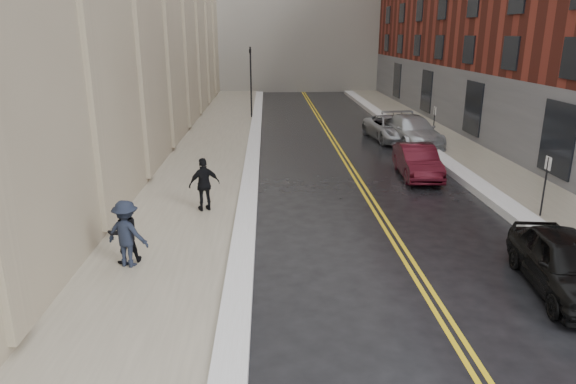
{
  "coord_description": "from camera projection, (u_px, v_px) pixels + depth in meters",
  "views": [
    {
      "loc": [
        -1.44,
        -8.22,
        6.15
      ],
      "look_at": [
        -0.84,
        6.41,
        1.6
      ],
      "focal_mm": 32.0,
      "sensor_mm": 36.0,
      "label": 1
    }
  ],
  "objects": [
    {
      "name": "ground",
      "position": [
        346.0,
        372.0,
        9.72
      ],
      "size": [
        160.0,
        160.0,
        0.0
      ],
      "primitive_type": "plane",
      "color": "black",
      "rests_on": "ground"
    },
    {
      "name": "sidewalk_left",
      "position": [
        205.0,
        164.0,
        24.79
      ],
      "size": [
        4.0,
        64.0,
        0.15
      ],
      "primitive_type": "cube",
      "color": "gray",
      "rests_on": "ground"
    },
    {
      "name": "sidewalk_right",
      "position": [
        479.0,
        162.0,
        25.31
      ],
      "size": [
        3.0,
        64.0,
        0.15
      ],
      "primitive_type": "cube",
      "color": "gray",
      "rests_on": "ground"
    },
    {
      "name": "lane_stripe_a",
      "position": [
        346.0,
        164.0,
        25.08
      ],
      "size": [
        0.12,
        64.0,
        0.01
      ],
      "primitive_type": "cube",
      "color": "gold",
      "rests_on": "ground"
    },
    {
      "name": "lane_stripe_b",
      "position": [
        351.0,
        164.0,
        25.09
      ],
      "size": [
        0.12,
        64.0,
        0.01
      ],
      "primitive_type": "cube",
      "color": "gold",
      "rests_on": "ground"
    },
    {
      "name": "snow_ridge_left",
      "position": [
        252.0,
        163.0,
        24.86
      ],
      "size": [
        0.7,
        60.8,
        0.26
      ],
      "primitive_type": "cube",
      "color": "white",
      "rests_on": "ground"
    },
    {
      "name": "snow_ridge_right",
      "position": [
        442.0,
        160.0,
        25.22
      ],
      "size": [
        0.85,
        60.8,
        0.3
      ],
      "primitive_type": "cube",
      "color": "white",
      "rests_on": "ground"
    },
    {
      "name": "traffic_signal",
      "position": [
        251.0,
        77.0,
        37.33
      ],
      "size": [
        0.18,
        0.15,
        5.2
      ],
      "color": "black",
      "rests_on": "ground"
    },
    {
      "name": "parking_sign_near",
      "position": [
        545.0,
        182.0,
        17.26
      ],
      "size": [
        0.06,
        0.35,
        2.23
      ],
      "color": "black",
      "rests_on": "ground"
    },
    {
      "name": "parking_sign_far",
      "position": [
        434.0,
        122.0,
        28.71
      ],
      "size": [
        0.06,
        0.35,
        2.23
      ],
      "color": "black",
      "rests_on": "ground"
    },
    {
      "name": "car_black",
      "position": [
        566.0,
        263.0,
        12.58
      ],
      "size": [
        2.27,
        4.53,
        1.48
      ],
      "primitive_type": "imported",
      "rotation": [
        0.0,
        0.0,
        -0.12
      ],
      "color": "black",
      "rests_on": "ground"
    },
    {
      "name": "car_maroon",
      "position": [
        417.0,
        161.0,
        22.74
      ],
      "size": [
        1.74,
        4.36,
        1.41
      ],
      "primitive_type": "imported",
      "rotation": [
        0.0,
        0.0,
        -0.06
      ],
      "color": "#410B15",
      "rests_on": "ground"
    },
    {
      "name": "car_silver_near",
      "position": [
        412.0,
        131.0,
        29.21
      ],
      "size": [
        2.78,
        5.79,
        1.63
      ],
      "primitive_type": "imported",
      "rotation": [
        0.0,
        0.0,
        0.09
      ],
      "color": "#ABAFB3",
      "rests_on": "ground"
    },
    {
      "name": "car_silver_far",
      "position": [
        392.0,
        128.0,
        30.55
      ],
      "size": [
        2.97,
        5.38,
        1.42
      ],
      "primitive_type": "imported",
      "rotation": [
        0.0,
        0.0,
        0.12
      ],
      "color": "#9C9EA4",
      "rests_on": "ground"
    },
    {
      "name": "pedestrian_a",
      "position": [
        124.0,
        233.0,
        13.8
      ],
      "size": [
        1.02,
        0.93,
        1.71
      ],
      "primitive_type": "imported",
      "rotation": [
        0.0,
        0.0,
        3.56
      ],
      "color": "black",
      "rests_on": "sidewalk_left"
    },
    {
      "name": "pedestrian_b",
      "position": [
        127.0,
        234.0,
        13.58
      ],
      "size": [
        1.34,
        1.04,
        1.83
      ],
      "primitive_type": "imported",
      "rotation": [
        0.0,
        0.0,
        2.79
      ],
      "color": "black",
      "rests_on": "sidewalk_left"
    },
    {
      "name": "pedestrian_c",
      "position": [
        204.0,
        184.0,
        17.9
      ],
      "size": [
        1.2,
        0.86,
        1.88
      ],
      "primitive_type": "imported",
      "rotation": [
        0.0,
        0.0,
        3.55
      ],
      "color": "black",
      "rests_on": "sidewalk_left"
    }
  ]
}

